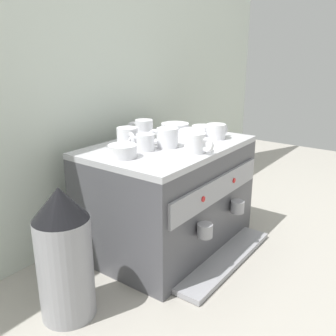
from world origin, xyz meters
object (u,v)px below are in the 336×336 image
at_px(ceramic_bowl_3, 203,130).
at_px(coffee_grinder, 64,254).
at_px(ceramic_bowl_0, 123,151).
at_px(ceramic_bowl_2, 175,127).
at_px(ceramic_cup_0, 145,142).
at_px(ceramic_cup_1, 217,131).
at_px(ceramic_cup_3, 128,137).
at_px(milk_pitcher, 224,195).
at_px(ceramic_cup_4, 143,129).
at_px(espresso_machine, 169,196).
at_px(ceramic_cup_2, 196,143).
at_px(ceramic_cup_5, 166,137).
at_px(ceramic_bowl_1, 192,135).

height_order(ceramic_bowl_3, coffee_grinder, ceramic_bowl_3).
relative_size(ceramic_bowl_0, ceramic_bowl_2, 0.80).
bearing_deg(ceramic_cup_0, ceramic_bowl_0, 178.58).
height_order(ceramic_cup_1, ceramic_bowl_2, ceramic_cup_1).
relative_size(ceramic_cup_1, ceramic_cup_3, 1.01).
height_order(ceramic_bowl_3, milk_pitcher, ceramic_bowl_3).
bearing_deg(ceramic_cup_4, ceramic_bowl_3, -37.47).
distance_m(espresso_machine, ceramic_cup_1, 0.34).
distance_m(ceramic_cup_1, ceramic_cup_2, 0.25).
relative_size(ceramic_cup_2, ceramic_cup_4, 1.02).
distance_m(espresso_machine, coffee_grinder, 0.56).
distance_m(ceramic_cup_5, ceramic_bowl_0, 0.21).
bearing_deg(coffee_grinder, ceramic_bowl_3, -0.04).
bearing_deg(ceramic_cup_2, milk_pitcher, 14.61).
xyz_separation_m(ceramic_cup_1, ceramic_cup_3, (-0.31, 0.22, 0.00)).
xyz_separation_m(ceramic_cup_4, milk_pitcher, (0.43, -0.18, -0.40)).
bearing_deg(ceramic_cup_1, coffee_grinder, 172.99).
relative_size(ceramic_cup_3, ceramic_bowl_1, 1.07).
relative_size(espresso_machine, ceramic_bowl_2, 5.33).
distance_m(ceramic_cup_0, ceramic_bowl_1, 0.25).
height_order(ceramic_cup_2, milk_pitcher, ceramic_cup_2).
distance_m(ceramic_bowl_3, coffee_grinder, 0.83).
bearing_deg(ceramic_bowl_1, ceramic_bowl_2, 57.96).
distance_m(ceramic_cup_0, coffee_grinder, 0.50).
distance_m(ceramic_bowl_2, milk_pitcher, 0.47).
bearing_deg(ceramic_cup_2, ceramic_bowl_1, 36.63).
distance_m(ceramic_bowl_2, coffee_grinder, 0.82).
height_order(ceramic_bowl_1, ceramic_bowl_2, ceramic_bowl_1).
height_order(ceramic_cup_3, milk_pitcher, ceramic_cup_3).
xyz_separation_m(ceramic_cup_5, ceramic_bowl_1, (0.16, -0.02, -0.02)).
height_order(ceramic_cup_4, ceramic_bowl_1, ceramic_cup_4).
xyz_separation_m(ceramic_cup_2, ceramic_bowl_2, (0.26, 0.27, -0.02)).
relative_size(espresso_machine, ceramic_cup_4, 5.89).
bearing_deg(ceramic_cup_2, coffee_grinder, 164.60).
bearing_deg(ceramic_bowl_1, ceramic_cup_0, 167.71).
relative_size(ceramic_cup_0, ceramic_bowl_1, 0.91).
bearing_deg(espresso_machine, ceramic_cup_0, 171.63).
bearing_deg(ceramic_cup_3, milk_pitcher, -13.60).
bearing_deg(coffee_grinder, ceramic_cup_1, -7.01).
xyz_separation_m(ceramic_cup_2, ceramic_bowl_3, (0.29, 0.14, -0.02)).
height_order(ceramic_cup_4, milk_pitcher, ceramic_cup_4).
distance_m(ceramic_cup_2, ceramic_cup_3, 0.28).
relative_size(ceramic_cup_2, coffee_grinder, 0.27).
bearing_deg(ceramic_bowl_2, milk_pitcher, -30.57).
xyz_separation_m(ceramic_cup_0, coffee_grinder, (-0.43, -0.03, -0.26)).
relative_size(espresso_machine, ceramic_cup_5, 5.52).
relative_size(ceramic_cup_0, coffee_grinder, 0.22).
relative_size(ceramic_bowl_0, ceramic_bowl_1, 0.96).
xyz_separation_m(ceramic_cup_3, ceramic_bowl_0, (-0.13, -0.09, -0.01)).
bearing_deg(ceramic_bowl_2, coffee_grinder, -170.18).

